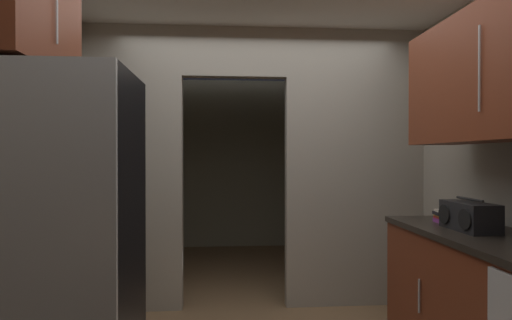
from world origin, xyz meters
name	(u,v)px	position (x,y,z in m)	size (l,w,h in m)	color
kitchen_partition	(265,160)	(0.07, 1.37, 1.38)	(3.16, 0.12, 2.60)	#9E998C
adjoining_room_shell	(247,164)	(0.00, 3.21, 1.30)	(3.16, 2.74, 2.60)	gray
refrigerator	(57,248)	(-1.18, -0.27, 0.92)	(0.78, 0.72, 1.85)	black
upper_cabinet_counterside	(511,69)	(1.27, -0.33, 1.89)	(0.36, 1.80, 0.79)	maroon
upper_cabinet_fridgeside	(22,4)	(-1.40, -0.17, 2.23)	(0.36, 0.86, 0.71)	maroon
boombox	(469,216)	(1.23, 0.00, 1.03)	(0.20, 0.39, 0.21)	black
book_stack	(445,216)	(1.24, 0.31, 0.98)	(0.15, 0.17, 0.09)	#8C3893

